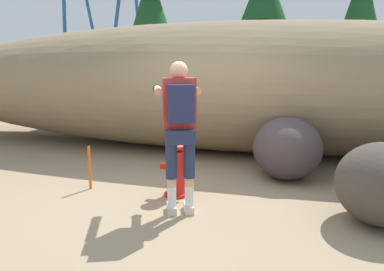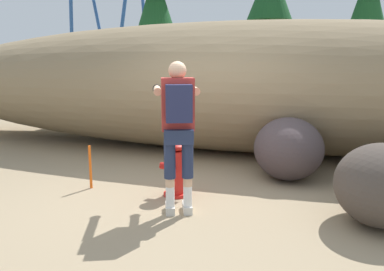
{
  "view_description": "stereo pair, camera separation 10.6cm",
  "coord_description": "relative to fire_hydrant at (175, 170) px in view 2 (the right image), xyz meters",
  "views": [
    {
      "loc": [
        1.52,
        -4.36,
        1.7
      ],
      "look_at": [
        0.06,
        0.48,
        0.75
      ],
      "focal_mm": 36.07,
      "sensor_mm": 36.0,
      "label": 1
    },
    {
      "loc": [
        1.62,
        -4.33,
        1.7
      ],
      "look_at": [
        0.06,
        0.48,
        0.75
      ],
      "focal_mm": 36.07,
      "sensor_mm": 36.0,
      "label": 2
    }
  ],
  "objects": [
    {
      "name": "survey_stake",
      "position": [
        -1.22,
        -0.08,
        -0.04
      ],
      "size": [
        0.04,
        0.04,
        0.6
      ],
      "primitive_type": "cylinder",
      "color": "#E55914",
      "rests_on": "ground_plane"
    },
    {
      "name": "ground_plane",
      "position": [
        0.07,
        -0.17,
        -0.36
      ],
      "size": [
        56.0,
        56.0,
        0.04
      ],
      "primitive_type": "cube",
      "color": "#998466"
    },
    {
      "name": "boulder_mid",
      "position": [
        1.33,
        1.2,
        0.12
      ],
      "size": [
        1.25,
        1.31,
        0.92
      ],
      "primitive_type": "ellipsoid",
      "rotation": [
        0.0,
        0.0,
        1.83
      ],
      "color": "#463A3C",
      "rests_on": "ground_plane"
    },
    {
      "name": "utility_worker",
      "position": [
        0.22,
        -0.49,
        0.75
      ],
      "size": [
        0.76,
        1.04,
        1.72
      ],
      "rotation": [
        0.0,
        0.0,
        1.99
      ],
      "color": "beige",
      "rests_on": "ground_plane"
    },
    {
      "name": "pine_tree_far_left",
      "position": [
        -3.37,
        7.34,
        3.19
      ],
      "size": [
        2.27,
        2.27,
        6.94
      ],
      "color": "#47331E",
      "rests_on": "ground_plane"
    },
    {
      "name": "fire_hydrant",
      "position": [
        0.0,
        0.0,
        0.0
      ],
      "size": [
        0.41,
        0.36,
        0.75
      ],
      "color": "red",
      "rests_on": "ground_plane"
    },
    {
      "name": "dirt_embankment",
      "position": [
        0.07,
        2.95,
        0.9
      ],
      "size": [
        15.32,
        3.2,
        2.49
      ],
      "primitive_type": "ellipsoid",
      "color": "#897556",
      "rests_on": "ground_plane"
    },
    {
      "name": "boulder_small",
      "position": [
        2.4,
        -0.18,
        0.1
      ],
      "size": [
        1.15,
        1.26,
        0.88
      ],
      "primitive_type": "ellipsoid",
      "rotation": [
        0.0,
        0.0,
        4.56
      ],
      "color": "#463D36",
      "rests_on": "ground_plane"
    },
    {
      "name": "pine_tree_left",
      "position": [
        -0.12,
        10.12,
        2.52
      ],
      "size": [
        2.52,
        2.52,
        5.29
      ],
      "color": "#47331E",
      "rests_on": "ground_plane"
    }
  ]
}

